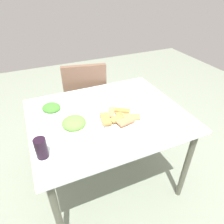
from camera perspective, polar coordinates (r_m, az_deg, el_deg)
name	(u,v)px	position (r m, az deg, el deg)	size (l,w,h in m)	color
ground_plane	(108,178)	(1.94, -1.03, -18.16)	(6.00, 6.00, 0.00)	gray
dining_table	(108,123)	(1.49, -1.28, -3.03)	(1.09, 0.89, 0.72)	white
dining_chair	(85,98)	(2.09, -7.59, 3.95)	(0.50, 0.50, 0.89)	brown
pide_platter	(119,117)	(1.39, 2.02, -1.37)	(0.29, 0.29, 0.04)	white
salad_plate_greens	(51,108)	(1.53, -16.81, 0.99)	(0.21, 0.21, 0.06)	white
salad_plate_rice	(74,123)	(1.34, -10.75, -3.18)	(0.23, 0.23, 0.07)	white
soda_can	(41,148)	(1.15, -19.47, -9.66)	(0.07, 0.07, 0.12)	black
drinking_glass	(119,93)	(1.60, 1.96, 5.38)	(0.07, 0.07, 0.10)	silver
paper_napkin	(141,94)	(1.71, 8.38, 5.19)	(0.13, 0.13, 0.00)	white
fork	(143,94)	(1.69, 8.70, 5.03)	(0.19, 0.01, 0.01)	silver
spoon	(140,92)	(1.72, 8.08, 5.58)	(0.18, 0.02, 0.01)	silver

